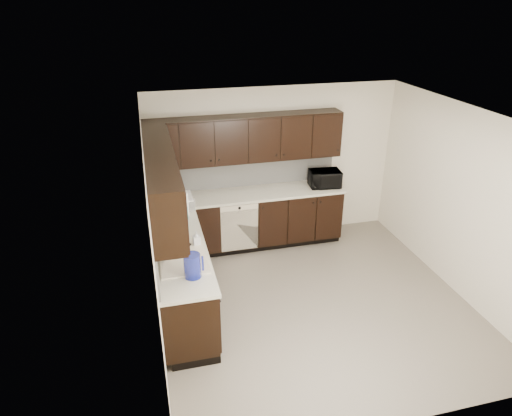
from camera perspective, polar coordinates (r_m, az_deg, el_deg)
The scene contains 20 objects.
floor at distance 6.29m, azimuth 7.18°, elevation -11.57°, with size 4.00×4.00×0.00m, color gray.
ceiling at distance 5.20m, azimuth 8.68°, elevation 11.07°, with size 4.00×4.00×0.00m, color white.
wall_back at distance 7.37m, azimuth 2.20°, elevation 5.42°, with size 4.00×0.02×2.50m, color beige.
wall_left at distance 5.28m, azimuth -12.81°, elevation -3.69°, with size 0.02×4.00×2.50m, color beige.
wall_right at distance 6.60m, azimuth 24.23°, elevation 0.67°, with size 0.02×4.00×2.50m, color beige.
wall_front at distance 4.14m, azimuth 18.21°, elevation -13.39°, with size 4.00×0.02×2.50m, color beige.
lower_cabinets at distance 6.73m, azimuth -4.08°, elevation -4.55°, with size 3.00×2.80×0.90m.
countertop at distance 6.49m, azimuth -4.23°, elevation -0.68°, with size 3.03×2.83×0.04m.
backsplash at distance 6.54m, azimuth -6.44°, elevation 1.96°, with size 3.00×2.80×0.48m.
upper_cabinets at distance 6.24m, azimuth -5.49°, elevation 6.64°, with size 3.00×2.80×0.70m.
dishwasher at distance 6.97m, azimuth -2.08°, elevation -2.11°, with size 0.58×0.04×0.78m.
sink at distance 5.46m, azimuth -9.09°, elevation -6.79°, with size 0.54×0.82×0.42m.
microwave at distance 7.36m, azimuth 8.57°, elevation 3.66°, with size 0.48×0.33×0.27m, color black.
soap_bottle_a at distance 5.63m, azimuth -7.44°, elevation -3.80°, with size 0.08×0.09×0.19m, color gray.
soap_bottle_b at distance 5.70m, azimuth -10.70°, elevation -3.49°, with size 0.09×0.09×0.22m, color gray.
toaster_oven at distance 6.89m, azimuth -11.19°, elevation 1.60°, with size 0.33×0.24×0.21m, color silver.
storage_bin at distance 6.59m, azimuth -10.20°, elevation 0.54°, with size 0.50×0.37×0.19m, color white.
blue_pitcher at distance 5.02m, azimuth -7.97°, elevation -7.17°, with size 0.19×0.19×0.28m, color #101C99.
teal_tumbler at distance 6.29m, azimuth -8.88°, elevation -0.66°, with size 0.08×0.08×0.19m, color #0B7282.
paper_towel_roll at distance 6.39m, azimuth -9.11°, elevation 0.52°, with size 0.15×0.15×0.34m, color white.
Camera 1 is at (-1.97, -4.65, 3.75)m, focal length 32.00 mm.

